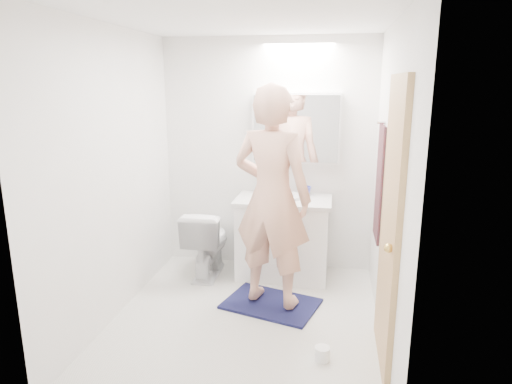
% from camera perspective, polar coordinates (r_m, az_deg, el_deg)
% --- Properties ---
extents(floor, '(2.50, 2.50, 0.00)m').
position_cam_1_polar(floor, '(3.95, -1.40, -15.82)').
color(floor, silver).
rests_on(floor, ground).
extents(ceiling, '(2.50, 2.50, 0.00)m').
position_cam_1_polar(ceiling, '(3.47, -1.64, 21.22)').
color(ceiling, white).
rests_on(ceiling, floor).
extents(wall_back, '(2.50, 0.00, 2.50)m').
position_cam_1_polar(wall_back, '(4.73, 1.51, 4.61)').
color(wall_back, white).
rests_on(wall_back, floor).
extents(wall_front, '(2.50, 0.00, 2.50)m').
position_cam_1_polar(wall_front, '(2.35, -7.59, -4.91)').
color(wall_front, white).
rests_on(wall_front, floor).
extents(wall_left, '(0.00, 2.50, 2.50)m').
position_cam_1_polar(wall_left, '(3.89, -17.63, 1.99)').
color(wall_left, white).
rests_on(wall_left, floor).
extents(wall_right, '(0.00, 2.50, 2.50)m').
position_cam_1_polar(wall_right, '(3.47, 16.57, 0.74)').
color(wall_right, white).
rests_on(wall_right, floor).
extents(vanity_cabinet, '(0.90, 0.55, 0.78)m').
position_cam_1_polar(vanity_cabinet, '(4.63, 3.44, -5.97)').
color(vanity_cabinet, white).
rests_on(vanity_cabinet, floor).
extents(countertop, '(0.95, 0.58, 0.04)m').
position_cam_1_polar(countertop, '(4.51, 3.51, -1.06)').
color(countertop, silver).
rests_on(countertop, vanity_cabinet).
extents(sink_basin, '(0.36, 0.36, 0.03)m').
position_cam_1_polar(sink_basin, '(4.53, 3.56, -0.53)').
color(sink_basin, silver).
rests_on(sink_basin, countertop).
extents(faucet, '(0.02, 0.02, 0.16)m').
position_cam_1_polar(faucet, '(4.70, 3.84, 0.80)').
color(faucet, silver).
rests_on(faucet, countertop).
extents(medicine_cabinet, '(0.88, 0.14, 0.70)m').
position_cam_1_polar(medicine_cabinet, '(4.58, 5.14, 8.05)').
color(medicine_cabinet, white).
rests_on(medicine_cabinet, wall_back).
extents(mirror_panel, '(0.84, 0.01, 0.66)m').
position_cam_1_polar(mirror_panel, '(4.51, 5.05, 7.96)').
color(mirror_panel, silver).
rests_on(mirror_panel, medicine_cabinet).
extents(toilet, '(0.41, 0.70, 0.71)m').
position_cam_1_polar(toilet, '(4.68, -6.21, -6.28)').
color(toilet, white).
rests_on(toilet, floor).
extents(bath_rug, '(0.92, 0.75, 0.02)m').
position_cam_1_polar(bath_rug, '(4.17, 1.91, -13.95)').
color(bath_rug, '#181541').
rests_on(bath_rug, floor).
extents(person, '(0.79, 0.63, 1.90)m').
position_cam_1_polar(person, '(3.81, 2.03, -0.72)').
color(person, '#DEA085').
rests_on(person, bath_rug).
extents(door, '(0.04, 0.80, 2.00)m').
position_cam_1_polar(door, '(3.19, 16.64, -4.14)').
color(door, tan).
rests_on(door, wall_right).
extents(door_knob, '(0.06, 0.06, 0.06)m').
position_cam_1_polar(door_knob, '(2.92, 16.43, -6.83)').
color(door_knob, gold).
rests_on(door_knob, door).
extents(towel, '(0.02, 0.42, 1.00)m').
position_cam_1_polar(towel, '(4.03, 15.33, 1.09)').
color(towel, '#112136').
rests_on(towel, wall_right).
extents(towel_hook, '(0.07, 0.02, 0.02)m').
position_cam_1_polar(towel_hook, '(3.95, 15.61, 8.47)').
color(towel_hook, silver).
rests_on(towel_hook, wall_right).
extents(soap_bottle_a, '(0.09, 0.09, 0.22)m').
position_cam_1_polar(soap_bottle_a, '(4.66, 0.62, 1.08)').
color(soap_bottle_a, beige).
rests_on(soap_bottle_a, countertop).
extents(soap_bottle_b, '(0.10, 0.10, 0.15)m').
position_cam_1_polar(soap_bottle_b, '(4.69, 1.11, 0.76)').
color(soap_bottle_b, '#5C87C7').
rests_on(soap_bottle_b, countertop).
extents(toothbrush_cup, '(0.13, 0.13, 0.09)m').
position_cam_1_polar(toothbrush_cup, '(4.63, 6.35, 0.14)').
color(toothbrush_cup, '#3D43B9').
rests_on(toothbrush_cup, countertop).
extents(toilet_paper_roll, '(0.11, 0.11, 0.10)m').
position_cam_1_polar(toilet_paper_roll, '(3.47, 8.38, -19.58)').
color(toilet_paper_roll, white).
rests_on(toilet_paper_roll, floor).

